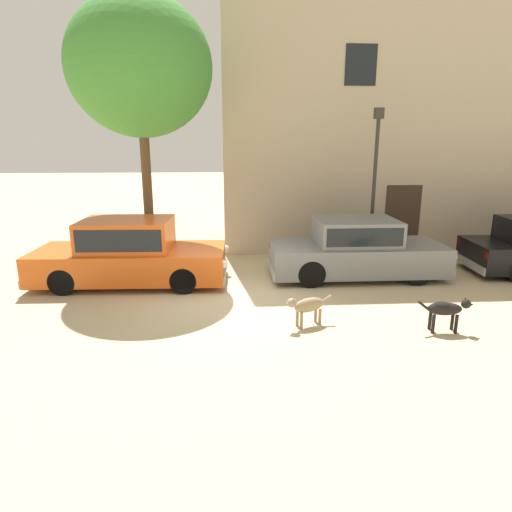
% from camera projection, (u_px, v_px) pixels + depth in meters
% --- Properties ---
extents(ground_plane, '(80.00, 80.00, 0.00)m').
position_uv_depth(ground_plane, '(229.00, 298.00, 9.78)').
color(ground_plane, tan).
extents(parked_sedan_nearest, '(4.74, 1.94, 1.58)m').
position_uv_depth(parked_sedan_nearest, '(130.00, 252.00, 10.60)').
color(parked_sedan_nearest, '#D15619').
rests_on(parked_sedan_nearest, ground_plane).
extents(parked_sedan_second, '(4.50, 1.80, 1.50)m').
position_uv_depth(parked_sedan_second, '(356.00, 249.00, 11.13)').
color(parked_sedan_second, slate).
rests_on(parked_sedan_second, ground_plane).
extents(apartment_block, '(15.61, 5.44, 8.08)m').
position_uv_depth(apartment_block, '(444.00, 122.00, 15.45)').
color(apartment_block, tan).
rests_on(apartment_block, ground_plane).
extents(stray_dog_spotted, '(0.98, 0.48, 0.64)m').
position_uv_depth(stray_dog_spotted, '(306.00, 306.00, 8.20)').
color(stray_dog_spotted, '#997F60').
rests_on(stray_dog_spotted, ground_plane).
extents(stray_dog_tan, '(1.01, 0.29, 0.66)m').
position_uv_depth(stray_dog_tan, '(446.00, 309.00, 7.94)').
color(stray_dog_tan, black).
rests_on(stray_dog_tan, ground_plane).
extents(street_lamp, '(0.22, 0.22, 4.23)m').
position_uv_depth(street_lamp, '(375.00, 168.00, 11.82)').
color(street_lamp, '#2D2B28').
rests_on(street_lamp, ground_plane).
extents(acacia_tree_left, '(3.60, 3.24, 6.88)m').
position_uv_depth(acacia_tree_left, '(140.00, 67.00, 10.81)').
color(acacia_tree_left, brown).
rests_on(acacia_tree_left, ground_plane).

